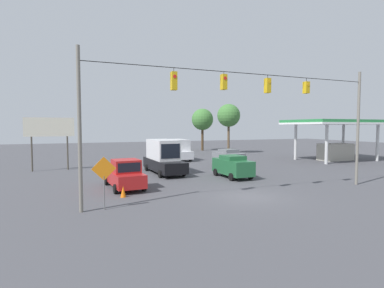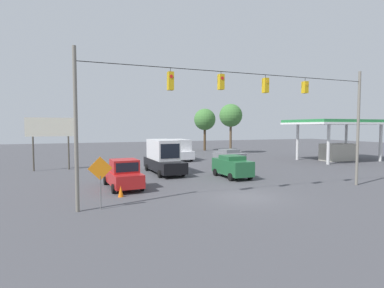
{
  "view_description": "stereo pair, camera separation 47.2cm",
  "coord_description": "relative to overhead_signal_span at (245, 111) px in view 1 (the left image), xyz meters",
  "views": [
    {
      "loc": [
        10.27,
        15.9,
        4.43
      ],
      "look_at": [
        -0.56,
        -10.91,
        2.74
      ],
      "focal_mm": 28.0,
      "sensor_mm": 36.0,
      "label": 1
    },
    {
      "loc": [
        9.83,
        16.08,
        4.43
      ],
      "look_at": [
        -0.56,
        -10.91,
        2.74
      ],
      "focal_mm": 28.0,
      "sensor_mm": 36.0,
      "label": 2
    }
  ],
  "objects": [
    {
      "name": "ground_plane",
      "position": [
        -0.11,
        0.4,
        -5.42
      ],
      "size": [
        140.0,
        140.0,
        0.0
      ],
      "primitive_type": "plane",
      "color": "#47474C"
    },
    {
      "name": "overhead_signal_span",
      "position": [
        0.0,
        0.0,
        0.0
      ],
      "size": [
        19.95,
        0.38,
        8.52
      ],
      "color": "slate",
      "rests_on": "ground_plane"
    },
    {
      "name": "sedan_grey_oncoming_far",
      "position": [
        -5.65,
        -12.26,
        -4.4
      ],
      "size": [
        2.33,
        4.05,
        1.96
      ],
      "color": "slate",
      "rests_on": "ground_plane"
    },
    {
      "name": "pickup_truck_red_parked_shoulder",
      "position": [
        6.68,
        -5.22,
        -4.44
      ],
      "size": [
        2.42,
        5.19,
        2.12
      ],
      "color": "red",
      "rests_on": "ground_plane"
    },
    {
      "name": "box_truck_white_oncoming_deep",
      "position": [
        -2.71,
        -21.0,
        -4.06
      ],
      "size": [
        2.72,
        6.35,
        2.75
      ],
      "color": "silver",
      "rests_on": "ground_plane"
    },
    {
      "name": "box_truck_black_withflow_mid",
      "position": [
        2.09,
        -10.94,
        -3.86
      ],
      "size": [
        2.6,
        6.95,
        3.18
      ],
      "color": "black",
      "rests_on": "ground_plane"
    },
    {
      "name": "sedan_green_crossing_near",
      "position": [
        -2.8,
        -6.33,
        -4.41
      ],
      "size": [
        2.1,
        4.32,
        1.93
      ],
      "color": "#236038",
      "rests_on": "ground_plane"
    },
    {
      "name": "traffic_cone_nearest",
      "position": [
        7.22,
        -2.5,
        -5.06
      ],
      "size": [
        0.34,
        0.34,
        0.72
      ],
      "primitive_type": "cone",
      "color": "orange",
      "rests_on": "ground_plane"
    },
    {
      "name": "traffic_cone_second",
      "position": [
        7.21,
        -4.86,
        -5.06
      ],
      "size": [
        0.34,
        0.34,
        0.72
      ],
      "primitive_type": "cone",
      "color": "orange",
      "rests_on": "ground_plane"
    },
    {
      "name": "traffic_cone_third",
      "position": [
        7.24,
        -6.89,
        -5.06
      ],
      "size": [
        0.34,
        0.34,
        0.72
      ],
      "primitive_type": "cone",
      "color": "orange",
      "rests_on": "ground_plane"
    },
    {
      "name": "traffic_cone_fourth",
      "position": [
        7.15,
        -9.22,
        -5.06
      ],
      "size": [
        0.34,
        0.34,
        0.72
      ],
      "primitive_type": "cone",
      "color": "orange",
      "rests_on": "ground_plane"
    },
    {
      "name": "traffic_cone_fifth",
      "position": [
        7.14,
        -11.7,
        -5.06
      ],
      "size": [
        0.34,
        0.34,
        0.72
      ],
      "primitive_type": "cone",
      "color": "orange",
      "rests_on": "ground_plane"
    },
    {
      "name": "gas_station",
      "position": [
        -21.95,
        -12.9,
        -1.56
      ],
      "size": [
        12.41,
        7.57,
        5.29
      ],
      "color": "#288442",
      "rests_on": "ground_plane"
    },
    {
      "name": "roadside_billboard",
      "position": [
        12.18,
        -16.76,
        -1.42
      ],
      "size": [
        4.64,
        0.16,
        5.33
      ],
      "color": "#4C473D",
      "rests_on": "ground_plane"
    },
    {
      "name": "work_zone_sign",
      "position": [
        8.61,
        0.01,
        -3.43
      ],
      "size": [
        1.27,
        0.06,
        2.84
      ],
      "color": "slate",
      "rests_on": "ground_plane"
    },
    {
      "name": "tree_horizon_left",
      "position": [
        -13.92,
        -27.18,
        0.79
      ],
      "size": [
        3.75,
        3.75,
        8.14
      ],
      "color": "brown",
      "rests_on": "ground_plane"
    },
    {
      "name": "tree_horizon_right",
      "position": [
        -12.37,
        -34.31,
        0.28
      ],
      "size": [
        3.97,
        3.97,
        7.74
      ],
      "color": "#4C3823",
      "rests_on": "ground_plane"
    }
  ]
}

